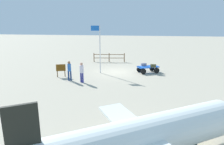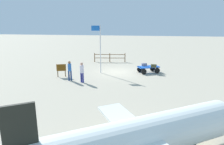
# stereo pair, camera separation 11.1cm
# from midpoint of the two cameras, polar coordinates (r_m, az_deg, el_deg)

# --- Properties ---
(ground_plane) EXTENTS (120.00, 120.00, 0.00)m
(ground_plane) POSITION_cam_midpoint_polar(r_m,az_deg,el_deg) (21.43, 1.76, 0.14)
(ground_plane) COLOR #B2A78F
(luggage_cart) EXTENTS (2.41, 1.96, 0.68)m
(luggage_cart) POSITION_cam_midpoint_polar(r_m,az_deg,el_deg) (21.41, 10.47, 1.24)
(luggage_cart) COLOR blue
(luggage_cart) RESTS_ON ground
(suitcase_dark) EXTENTS (0.62, 0.43, 0.29)m
(suitcase_dark) POSITION_cam_midpoint_polar(r_m,az_deg,el_deg) (21.56, 9.31, 2.29)
(suitcase_dark) COLOR gray
(suitcase_dark) RESTS_ON luggage_cart
(suitcase_grey) EXTENTS (0.57, 0.29, 0.31)m
(suitcase_grey) POSITION_cam_midpoint_polar(r_m,az_deg,el_deg) (20.98, 11.98, 1.86)
(suitcase_grey) COLOR #3B3C22
(suitcase_grey) RESTS_ON luggage_cart
(worker_lead) EXTENTS (0.45, 0.45, 1.80)m
(worker_lead) POSITION_cam_midpoint_polar(r_m,az_deg,el_deg) (17.69, -8.44, 0.52)
(worker_lead) COLOR navy
(worker_lead) RESTS_ON ground
(worker_trailing) EXTENTS (0.38, 0.38, 1.82)m
(worker_trailing) POSITION_cam_midpoint_polar(r_m,az_deg,el_deg) (18.43, -11.86, 0.90)
(worker_trailing) COLOR navy
(worker_trailing) RESTS_ON ground
(airplane_near) EXTENTS (8.46, 6.34, 3.13)m
(airplane_near) POSITION_cam_midpoint_polar(r_m,az_deg,el_deg) (7.66, 9.88, -17.55)
(airplane_near) COLOR white
(airplane_near) RESTS_ON ground
(flagpole) EXTENTS (0.94, 0.21, 4.98)m
(flagpole) POSITION_cam_midpoint_polar(r_m,az_deg,el_deg) (20.58, -3.45, 7.82)
(flagpole) COLOR silver
(flagpole) RESTS_ON ground
(signboard) EXTENTS (0.87, 0.35, 1.25)m
(signboard) POSITION_cam_midpoint_polar(r_m,az_deg,el_deg) (20.00, -14.15, 1.07)
(signboard) COLOR #4C3319
(signboard) RESTS_ON ground
(wooden_fence) EXTENTS (4.17, 0.65, 1.19)m
(wooden_fence) POSITION_cam_midpoint_polar(r_m,az_deg,el_deg) (26.81, -0.53, 4.49)
(wooden_fence) COLOR brown
(wooden_fence) RESTS_ON ground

